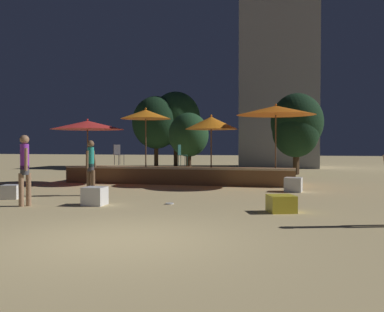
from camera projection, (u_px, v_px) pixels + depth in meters
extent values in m
plane|color=tan|center=(118.00, 240.00, 7.15)|extent=(120.00, 120.00, 0.00)
cube|color=brown|center=(181.00, 175.00, 18.03)|extent=(9.43, 2.27, 0.63)
cube|color=#CCB793|center=(174.00, 168.00, 16.96)|extent=(9.43, 0.12, 0.08)
cylinder|color=brown|center=(211.00, 157.00, 16.88)|extent=(0.05, 0.05, 2.21)
cone|color=orange|center=(211.00, 123.00, 16.84)|extent=(2.08, 2.08, 0.50)
sphere|color=orange|center=(211.00, 116.00, 16.83)|extent=(0.08, 0.08, 0.08)
cylinder|color=brown|center=(146.00, 152.00, 17.31)|extent=(0.05, 0.05, 2.65)
cone|color=orange|center=(146.00, 114.00, 17.27)|extent=(2.04, 2.04, 0.37)
sphere|color=orange|center=(146.00, 109.00, 17.27)|extent=(0.08, 0.08, 0.08)
cylinder|color=brown|center=(276.00, 151.00, 16.27)|extent=(0.05, 0.05, 2.73)
cone|color=orange|center=(276.00, 110.00, 16.23)|extent=(2.99, 2.99, 0.36)
sphere|color=orange|center=(276.00, 105.00, 16.22)|extent=(0.08, 0.08, 0.08)
cylinder|color=brown|center=(88.00, 157.00, 17.52)|extent=(0.05, 0.05, 2.23)
cone|color=red|center=(88.00, 125.00, 17.49)|extent=(2.96, 2.96, 0.36)
sphere|color=red|center=(87.00, 120.00, 17.48)|extent=(0.08, 0.08, 0.08)
cube|color=white|center=(95.00, 196.00, 11.28)|extent=(0.57, 0.57, 0.48)
cube|color=white|center=(293.00, 185.00, 14.52)|extent=(0.63, 0.63, 0.48)
cube|color=yellow|center=(281.00, 204.00, 10.08)|extent=(0.76, 0.76, 0.40)
cube|color=white|center=(11.00, 192.00, 12.60)|extent=(0.58, 0.58, 0.41)
cylinder|color=#997051|center=(29.00, 190.00, 11.11)|extent=(0.13, 0.13, 0.86)
cylinder|color=#997051|center=(21.00, 190.00, 11.02)|extent=(0.13, 0.13, 0.86)
cylinder|color=#3F3F47|center=(25.00, 170.00, 11.05)|extent=(0.22, 0.22, 0.24)
cylinder|color=purple|center=(25.00, 157.00, 11.04)|extent=(0.22, 0.22, 0.66)
cylinder|color=#997051|center=(23.00, 159.00, 11.20)|extent=(0.12, 0.12, 0.59)
cylinder|color=#997051|center=(26.00, 159.00, 10.89)|extent=(0.14, 0.14, 0.59)
sphere|color=#997051|center=(24.00, 139.00, 11.03)|extent=(0.23, 0.23, 0.23)
cylinder|color=brown|center=(89.00, 183.00, 13.45)|extent=(0.13, 0.13, 0.80)
cylinder|color=brown|center=(93.00, 183.00, 13.37)|extent=(0.13, 0.13, 0.80)
cylinder|color=#3F3F47|center=(91.00, 168.00, 13.40)|extent=(0.21, 0.21, 0.24)
cylinder|color=teal|center=(91.00, 157.00, 13.39)|extent=(0.21, 0.21, 0.61)
cylinder|color=brown|center=(87.00, 159.00, 13.24)|extent=(0.10, 0.11, 0.55)
cylinder|color=brown|center=(94.00, 159.00, 13.54)|extent=(0.11, 0.18, 0.55)
sphere|color=brown|center=(91.00, 144.00, 13.38)|extent=(0.22, 0.22, 0.22)
cylinder|color=#47474C|center=(119.00, 160.00, 18.91)|extent=(0.02, 0.02, 0.45)
cylinder|color=#47474C|center=(124.00, 160.00, 19.13)|extent=(0.02, 0.02, 0.45)
cylinder|color=#47474C|center=(114.00, 160.00, 19.12)|extent=(0.02, 0.02, 0.45)
cylinder|color=#47474C|center=(120.00, 160.00, 19.34)|extent=(0.02, 0.02, 0.45)
cylinder|color=#47474C|center=(119.00, 155.00, 19.12)|extent=(0.40, 0.40, 0.02)
cube|color=#47474C|center=(117.00, 150.00, 19.23)|extent=(0.20, 0.33, 0.45)
cylinder|color=#1E4C47|center=(185.00, 160.00, 18.19)|extent=(0.02, 0.02, 0.45)
cylinder|color=#1E4C47|center=(187.00, 160.00, 18.47)|extent=(0.02, 0.02, 0.45)
cylinder|color=#1E4C47|center=(178.00, 160.00, 18.28)|extent=(0.02, 0.02, 0.45)
cylinder|color=#1E4C47|center=(181.00, 160.00, 18.57)|extent=(0.02, 0.02, 0.45)
cylinder|color=#1E4C47|center=(183.00, 155.00, 18.37)|extent=(0.40, 0.40, 0.02)
cube|color=#1E4C47|center=(179.00, 150.00, 18.42)|extent=(0.06, 0.36, 0.45)
cylinder|color=white|center=(170.00, 204.00, 11.44)|extent=(0.22, 0.22, 0.03)
cylinder|color=#3D2B1C|center=(176.00, 155.00, 29.15)|extent=(0.28, 0.28, 1.89)
ellipsoid|color=#1E4223|center=(176.00, 119.00, 29.09)|extent=(3.34, 3.34, 3.67)
cylinder|color=#3D2B1C|center=(189.00, 164.00, 22.91)|extent=(0.28, 0.28, 1.18)
ellipsoid|color=#1E4223|center=(189.00, 135.00, 22.87)|extent=(2.15, 2.15, 2.36)
cylinder|color=#3D2B1C|center=(296.00, 164.00, 22.89)|extent=(0.28, 0.28, 1.18)
ellipsoid|color=black|center=(296.00, 132.00, 22.85)|extent=(2.48, 2.48, 2.73)
cylinder|color=#3D2B1C|center=(156.00, 156.00, 28.51)|extent=(0.28, 0.28, 1.67)
ellipsoid|color=black|center=(156.00, 122.00, 28.45)|extent=(3.18, 3.18, 3.50)
cylinder|color=#3D2B1C|center=(297.00, 160.00, 23.11)|extent=(0.28, 0.28, 1.58)
ellipsoid|color=black|center=(297.00, 122.00, 23.06)|extent=(2.81, 2.81, 3.09)
cube|color=gray|center=(280.00, 86.00, 31.00)|extent=(5.42, 4.46, 11.73)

